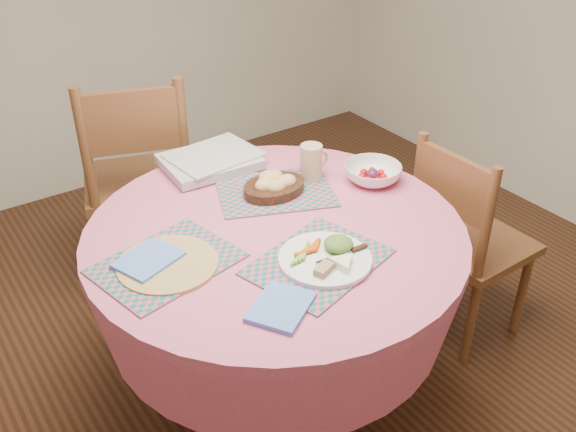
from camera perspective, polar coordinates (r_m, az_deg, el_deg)
name	(u,v)px	position (r m, az deg, el deg)	size (l,w,h in m)	color
ground	(277,392)	(2.56, -0.95, -15.36)	(4.00, 4.00, 0.00)	#331C0F
dining_table	(276,277)	(2.18, -1.08, -5.41)	(1.24, 1.24, 0.75)	#D26270
chair_right	(465,238)	(2.63, 15.49, -1.93)	(0.40, 0.42, 0.89)	brown
chair_back	(139,178)	(2.90, -13.11, 3.32)	(0.59, 0.58, 1.02)	brown
placemat_front	(318,262)	(1.92, 2.67, -4.10)	(0.40, 0.30, 0.01)	#126666
placemat_left	(167,263)	(1.94, -10.73, -4.15)	(0.40, 0.30, 0.01)	#126666
placemat_back	(275,191)	(2.27, -1.13, 2.21)	(0.40, 0.30, 0.01)	#126666
wicker_trivet	(168,264)	(1.93, -10.63, -4.24)	(0.30, 0.30, 0.01)	olive
napkin_near	(281,307)	(1.74, -0.62, -8.09)	(0.18, 0.14, 0.01)	#557CDA
napkin_far	(149,260)	(1.95, -12.29, -3.86)	(0.18, 0.14, 0.01)	#557CDA
dinner_plate	(328,257)	(1.91, 3.59, -3.66)	(0.28, 0.28, 0.05)	white
bread_bowl	(274,185)	(2.25, -1.25, 2.81)	(0.23, 0.23, 0.08)	black
latte_mug	(312,162)	(2.32, 2.12, 4.83)	(0.12, 0.08, 0.13)	tan
fruit_bowl	(373,174)	(2.35, 7.54, 3.75)	(0.27, 0.27, 0.06)	white
newspaper_stack	(210,160)	(2.45, -6.92, 4.93)	(0.37, 0.29, 0.04)	silver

